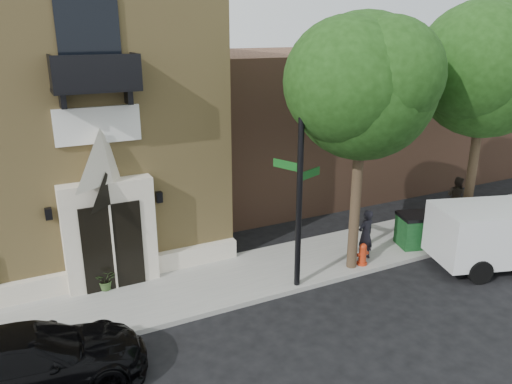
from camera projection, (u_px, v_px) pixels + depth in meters
ground at (176, 326)px, 13.08m from camera, size 120.00×120.00×0.00m
sidewalk at (193, 289)px, 14.75m from camera, size 42.00×3.00×0.15m
church at (12, 113)px, 17.06m from camera, size 12.20×11.01×9.30m
neighbour_building at (347, 116)px, 24.83m from camera, size 18.00×8.00×6.40m
street_tree_left at (366, 86)px, 14.10m from camera, size 4.97×4.38×7.77m
street_tree_mid at (490, 67)px, 16.14m from camera, size 5.21×4.64×8.25m
black_sedan at (28, 361)px, 10.56m from camera, size 5.09×2.43×1.43m
street_sign at (300, 180)px, 13.87m from camera, size 1.25×0.97×6.45m
fire_hydrant at (363, 254)px, 16.00m from camera, size 0.42×0.34×0.74m
dumpster at (423, 229)px, 17.39m from camera, size 1.99×1.47×1.16m
planter at (106, 279)px, 14.49m from camera, size 0.68×0.62×0.64m
pedestrian_near at (365, 235)px, 16.24m from camera, size 0.68×0.50×1.72m
pedestrian_far at (456, 197)px, 19.93m from camera, size 0.76×0.90×1.67m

